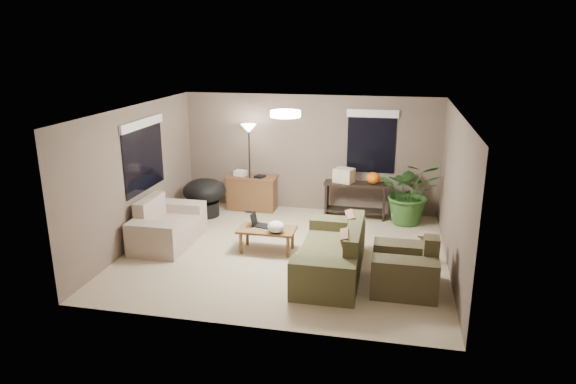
% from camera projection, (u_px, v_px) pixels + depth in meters
% --- Properties ---
extents(room_shell, '(5.50, 5.50, 5.50)m').
position_uv_depth(room_shell, '(286.00, 184.00, 8.70)').
color(room_shell, '#C2AF90').
rests_on(room_shell, ground).
extents(main_sofa, '(0.95, 2.20, 0.85)m').
position_uv_depth(main_sofa, '(333.00, 256.00, 8.17)').
color(main_sofa, '#4E4D2F').
rests_on(main_sofa, ground).
extents(throw_pillows, '(0.33, 1.38, 0.47)m').
position_uv_depth(throw_pillows, '(350.00, 236.00, 8.02)').
color(throw_pillows, '#8C7251').
rests_on(throw_pillows, main_sofa).
extents(loveseat, '(0.90, 1.60, 0.85)m').
position_uv_depth(loveseat, '(167.00, 227.00, 9.40)').
color(loveseat, beige).
rests_on(loveseat, ground).
extents(armchair, '(0.95, 1.00, 0.85)m').
position_uv_depth(armchair, '(405.00, 270.00, 7.66)').
color(armchair, '#47422B').
rests_on(armchair, ground).
extents(coffee_table, '(1.00, 0.55, 0.42)m').
position_uv_depth(coffee_table, '(267.00, 232.00, 9.01)').
color(coffee_table, brown).
rests_on(coffee_table, ground).
extents(laptop, '(0.39, 0.30, 0.24)m').
position_uv_depth(laptop, '(259.00, 223.00, 9.11)').
color(laptop, black).
rests_on(laptop, coffee_table).
extents(plastic_bag, '(0.38, 0.36, 0.21)m').
position_uv_depth(plastic_bag, '(276.00, 227.00, 8.79)').
color(plastic_bag, white).
rests_on(plastic_bag, coffee_table).
extents(desk, '(1.10, 0.50, 0.75)m').
position_uv_depth(desk, '(252.00, 193.00, 11.26)').
color(desk, brown).
rests_on(desk, ground).
extents(desk_papers, '(0.71, 0.31, 0.12)m').
position_uv_depth(desk_papers, '(245.00, 174.00, 11.16)').
color(desk_papers, silver).
rests_on(desk_papers, desk).
extents(console_table, '(1.30, 0.40, 0.75)m').
position_uv_depth(console_table, '(355.00, 197.00, 10.73)').
color(console_table, black).
rests_on(console_table, ground).
extents(pumpkin, '(0.39, 0.39, 0.24)m').
position_uv_depth(pumpkin, '(373.00, 178.00, 10.54)').
color(pumpkin, orange).
rests_on(pumpkin, console_table).
extents(cardboard_box, '(0.47, 0.41, 0.29)m').
position_uv_depth(cardboard_box, '(344.00, 175.00, 10.65)').
color(cardboard_box, beige).
rests_on(cardboard_box, console_table).
extents(papasan_chair, '(1.12, 1.12, 0.80)m').
position_uv_depth(papasan_chair, '(204.00, 194.00, 10.82)').
color(papasan_chair, black).
rests_on(papasan_chair, ground).
extents(floor_lamp, '(0.32, 0.32, 1.91)m').
position_uv_depth(floor_lamp, '(249.00, 139.00, 10.77)').
color(floor_lamp, black).
rests_on(floor_lamp, ground).
extents(ceiling_fixture, '(0.50, 0.50, 0.10)m').
position_uv_depth(ceiling_fixture, '(285.00, 114.00, 8.36)').
color(ceiling_fixture, white).
rests_on(ceiling_fixture, room_shell).
extents(houseplant, '(1.18, 1.31, 1.02)m').
position_uv_depth(houseplant, '(410.00, 199.00, 10.36)').
color(houseplant, '#2D5923').
rests_on(houseplant, ground).
extents(cat_scratching_post, '(0.32, 0.32, 0.50)m').
position_uv_depth(cat_scratching_post, '(423.00, 250.00, 8.61)').
color(cat_scratching_post, tan).
rests_on(cat_scratching_post, ground).
extents(window_left, '(0.05, 1.56, 1.33)m').
position_uv_depth(window_left, '(143.00, 143.00, 9.37)').
color(window_left, black).
rests_on(window_left, room_shell).
extents(window_back, '(1.06, 0.05, 1.33)m').
position_uv_depth(window_back, '(372.00, 131.00, 10.62)').
color(window_back, black).
rests_on(window_back, room_shell).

